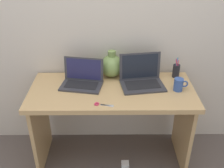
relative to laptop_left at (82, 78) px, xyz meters
The scene contains 10 objects.
ground_plane 0.86m from the laptop_left, 20.26° to the right, with size 6.00×6.00×0.00m, color #564C47.
back_wall 0.52m from the laptop_left, 44.83° to the left, with size 4.40×0.04×2.40m, color beige.
desk 0.35m from the laptop_left, 20.26° to the right, with size 1.36×0.59×0.76m.
laptop_left is the anchor object (origin of this frame).
laptop_right 0.49m from the laptop_left, ahead, with size 0.38×0.30×0.25m.
green_vase 0.29m from the laptop_left, 30.53° to the left, with size 0.20×0.20×0.24m.
coffee_mug 0.79m from the laptop_left, ahead, with size 0.12×0.08×0.10m.
pen_cup 0.82m from the laptop_left, ahead, with size 0.06×0.06×0.18m.
scissors 0.36m from the laptop_left, 63.27° to the right, with size 0.15×0.06×0.01m.
power_brick 0.90m from the laptop_left, 28.75° to the right, with size 0.07×0.07×0.03m, color white.
Camera 1 is at (-0.01, -1.85, 1.88)m, focal length 42.38 mm.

